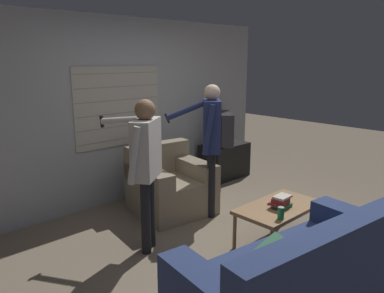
% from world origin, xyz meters
% --- Properties ---
extents(ground_plane, '(16.00, 16.00, 0.00)m').
position_xyz_m(ground_plane, '(0.00, 0.00, 0.00)').
color(ground_plane, '#7F705B').
extents(wall_back, '(5.20, 0.08, 2.55)m').
position_xyz_m(wall_back, '(-0.01, 2.03, 1.28)').
color(wall_back, '#ADB2B7').
rests_on(wall_back, ground_plane).
extents(couch_blue, '(2.06, 1.13, 0.91)m').
position_xyz_m(couch_blue, '(-0.59, -1.14, 0.33)').
color(couch_blue, navy).
rests_on(couch_blue, ground_plane).
extents(armchair_beige, '(1.04, 1.02, 0.87)m').
position_xyz_m(armchair_beige, '(0.06, 1.22, 0.34)').
color(armchair_beige, gray).
rests_on(armchair_beige, ground_plane).
extents(coffee_table, '(0.99, 0.55, 0.44)m').
position_xyz_m(coffee_table, '(0.34, -0.30, 0.39)').
color(coffee_table, '#9E754C').
rests_on(coffee_table, ground_plane).
extents(tv_stand, '(0.84, 0.47, 0.59)m').
position_xyz_m(tv_stand, '(1.67, 1.68, 0.29)').
color(tv_stand, black).
rests_on(tv_stand, ground_plane).
extents(tv, '(0.58, 0.64, 0.53)m').
position_xyz_m(tv, '(1.67, 1.69, 0.85)').
color(tv, '#2D2D33').
rests_on(tv, tv_stand).
extents(person_left_standing, '(0.53, 0.84, 1.61)m').
position_xyz_m(person_left_standing, '(-0.79, 0.57, 1.02)').
color(person_left_standing, black).
rests_on(person_left_standing, ground_plane).
extents(person_right_standing, '(0.51, 0.80, 1.69)m').
position_xyz_m(person_right_standing, '(0.35, 0.74, 1.07)').
color(person_right_standing, black).
rests_on(person_right_standing, ground_plane).
extents(book_stack, '(0.24, 0.20, 0.14)m').
position_xyz_m(book_stack, '(0.31, -0.35, 0.50)').
color(book_stack, '#33754C').
rests_on(book_stack, coffee_table).
extents(soda_can, '(0.07, 0.07, 0.13)m').
position_xyz_m(soda_can, '(0.06, -0.51, 0.50)').
color(soda_can, '#238E47').
rests_on(soda_can, coffee_table).
extents(spare_remote, '(0.10, 0.13, 0.02)m').
position_xyz_m(spare_remote, '(0.32, -0.25, 0.45)').
color(spare_remote, white).
rests_on(spare_remote, coffee_table).
extents(floor_fan, '(0.36, 0.20, 0.45)m').
position_xyz_m(floor_fan, '(0.83, 1.60, 0.22)').
color(floor_fan, black).
rests_on(floor_fan, ground_plane).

